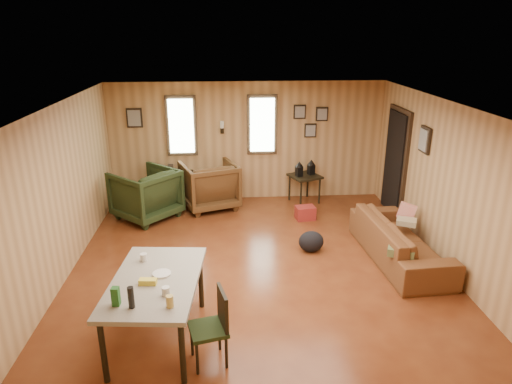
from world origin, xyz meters
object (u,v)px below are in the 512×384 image
(sofa, at_px, (400,234))
(recliner_green, at_px, (146,192))
(end_table, at_px, (178,180))
(recliner_brown, at_px, (209,183))
(side_table, at_px, (305,174))
(dining_table, at_px, (155,285))

(sofa, bearing_deg, recliner_green, 61.09)
(recliner_green, relative_size, end_table, 1.32)
(recliner_brown, xyz_separation_m, recliner_green, (-1.16, -0.45, 0.01))
(recliner_green, height_order, side_table, recliner_green)
(end_table, bearing_deg, sofa, -38.04)
(recliner_brown, relative_size, dining_table, 0.63)
(recliner_brown, distance_m, side_table, 1.93)
(sofa, relative_size, side_table, 2.46)
(end_table, bearing_deg, side_table, -6.18)
(recliner_green, distance_m, dining_table, 3.72)
(recliner_green, bearing_deg, side_table, 143.68)
(recliner_green, xyz_separation_m, dining_table, (0.69, -3.65, 0.20))
(recliner_green, relative_size, side_table, 1.17)
(dining_table, bearing_deg, side_table, 65.91)
(recliner_brown, height_order, recliner_green, recliner_green)
(sofa, relative_size, end_table, 2.77)
(side_table, relative_size, dining_table, 0.54)
(sofa, distance_m, recliner_brown, 3.80)
(recliner_green, height_order, end_table, recliner_green)
(recliner_brown, bearing_deg, side_table, 165.39)
(sofa, height_order, end_table, sofa)
(recliner_brown, bearing_deg, dining_table, 63.91)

